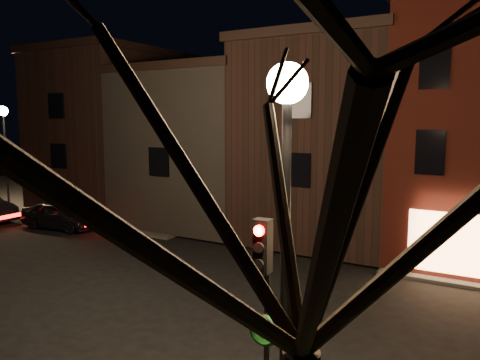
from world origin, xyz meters
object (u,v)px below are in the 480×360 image
street_lamp_far (4,129)px  traffic_signal (264,297)px  street_lamp_near (286,161)px  parked_car_a (60,215)px  bare_tree_right (306,76)px

street_lamp_far → traffic_signal: (24.60, -11.71, -2.37)m
street_lamp_far → traffic_signal: size_ratio=1.60×
street_lamp_near → street_lamp_far: 28.00m
traffic_signal → parked_car_a: 19.63m
bare_tree_right → parked_car_a: bare_tree_right is taller
street_lamp_far → bare_tree_right: bearing=-29.0°
parked_car_a → street_lamp_far: bearing=68.7°
street_lamp_far → street_lamp_near: bearing=-25.8°
street_lamp_near → bare_tree_right: (1.30, -2.50, 0.97)m
street_lamp_far → traffic_signal: bearing=-25.5°
bare_tree_right → parked_car_a: (-18.91, 12.57, -5.40)m
traffic_signal → street_lamp_near: bearing=-39.4°
street_lamp_near → street_lamp_far: bearing=154.2°
traffic_signal → bare_tree_right: size_ratio=0.48×
street_lamp_far → bare_tree_right: bare_tree_right is taller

